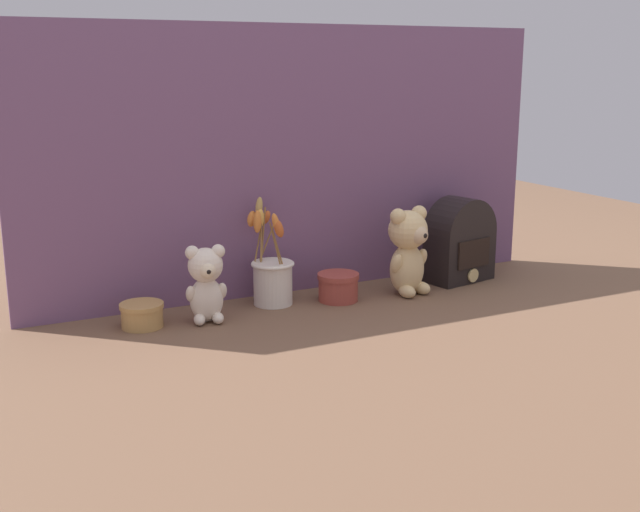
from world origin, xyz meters
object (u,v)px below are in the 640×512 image
(teddy_bear_large, at_px, (408,249))
(decorative_tin_tall, at_px, (338,287))
(flower_vase, at_px, (272,274))
(decorative_tin_short, at_px, (142,315))
(teddy_bear_medium, at_px, (206,282))
(vintage_radio, at_px, (460,242))

(teddy_bear_large, distance_m, decorative_tin_tall, 0.22)
(flower_vase, distance_m, decorative_tin_tall, 0.19)
(flower_vase, relative_size, decorative_tin_tall, 2.53)
(decorative_tin_tall, height_order, decorative_tin_short, decorative_tin_tall)
(decorative_tin_short, bearing_deg, teddy_bear_medium, -11.34)
(teddy_bear_medium, bearing_deg, decorative_tin_short, 168.66)
(teddy_bear_large, relative_size, vintage_radio, 0.99)
(flower_vase, xyz_separation_m, decorative_tin_tall, (0.17, -0.05, -0.04))
(decorative_tin_tall, bearing_deg, teddy_bear_medium, -177.88)
(vintage_radio, bearing_deg, decorative_tin_short, -179.56)
(teddy_bear_medium, xyz_separation_m, flower_vase, (0.20, 0.07, -0.02))
(teddy_bear_large, bearing_deg, decorative_tin_short, 176.41)
(flower_vase, relative_size, decorative_tin_short, 2.68)
(teddy_bear_large, bearing_deg, decorative_tin_tall, 171.91)
(teddy_bear_large, distance_m, vintage_radio, 0.22)
(vintage_radio, xyz_separation_m, decorative_tin_tall, (-0.42, -0.02, -0.08))
(teddy_bear_large, distance_m, teddy_bear_medium, 0.58)
(flower_vase, xyz_separation_m, vintage_radio, (0.59, -0.03, 0.03))
(teddy_bear_large, height_order, flower_vase, flower_vase)
(teddy_bear_medium, distance_m, flower_vase, 0.22)
(vintage_radio, bearing_deg, teddy_bear_medium, -177.23)
(teddy_bear_large, bearing_deg, vintage_radio, 14.01)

